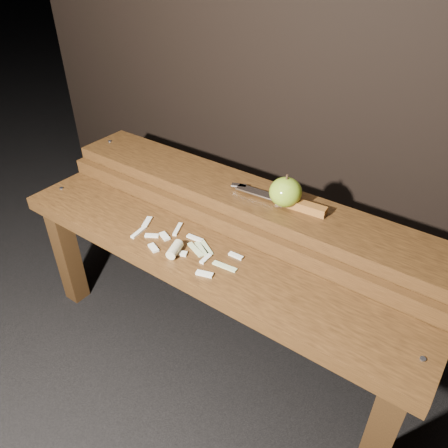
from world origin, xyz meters
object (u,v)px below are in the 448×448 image
Objects in this scene: bench_rear_tier at (245,217)px; apple at (286,192)px; bench_front_tier at (197,275)px; knife at (292,203)px.

apple is at bearing 2.07° from bench_rear_tier.
bench_front_tier is 0.32m from knife.
apple reaches higher than knife.
bench_front_tier is 13.33× the size of apple.
bench_front_tier is at bearing -120.99° from knife.
knife is (0.14, 0.23, 0.16)m from bench_front_tier.
bench_rear_tier is 13.33× the size of apple.
knife reaches higher than bench_rear_tier.
knife is (0.14, 0.01, 0.10)m from bench_rear_tier.
bench_rear_tier is at bearing -176.91° from knife.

